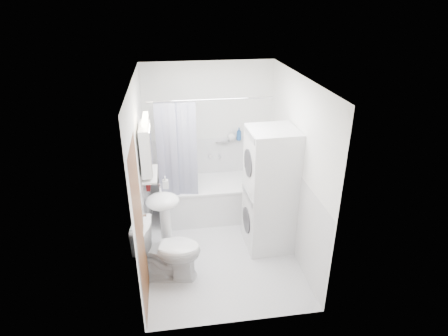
{
  "coord_description": "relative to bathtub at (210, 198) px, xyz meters",
  "views": [
    {
      "loc": [
        -0.59,
        -4.26,
        3.28
      ],
      "look_at": [
        0.07,
        0.15,
        1.2
      ],
      "focal_mm": 30.0,
      "sensor_mm": 36.0,
      "label": 1
    }
  ],
  "objects": [
    {
      "name": "door",
      "position": [
        -0.91,
        -1.47,
        0.67
      ],
      "size": [
        0.05,
        2.0,
        2.0
      ],
      "color": "brown",
      "rests_on": "ground"
    },
    {
      "name": "room_walls",
      "position": [
        0.04,
        -0.92,
        1.16
      ],
      "size": [
        2.6,
        2.6,
        2.6
      ],
      "color": "white",
      "rests_on": "ground"
    },
    {
      "name": "shampoo_a",
      "position": [
        0.39,
        0.32,
        0.9
      ],
      "size": [
        0.13,
        0.17,
        0.13
      ],
      "primitive_type": "imported",
      "color": "gray",
      "rests_on": "shower_caddy"
    },
    {
      "name": "floor",
      "position": [
        0.04,
        -0.92,
        -0.33
      ],
      "size": [
        2.6,
        2.6,
        0.0
      ],
      "primitive_type": "plane",
      "color": "silver",
      "rests_on": "ground"
    },
    {
      "name": "curtain_rod",
      "position": [
        -0.0,
        -0.31,
        1.67
      ],
      "size": [
        1.73,
        0.02,
        0.02
      ],
      "primitive_type": "cylinder",
      "rotation": [
        0.0,
        1.57,
        0.0
      ],
      "color": "silver",
      "rests_on": "room_walls"
    },
    {
      "name": "wainscot",
      "position": [
        0.04,
        -0.63,
        0.27
      ],
      "size": [
        1.98,
        2.58,
        2.58
      ],
      "color": "white",
      "rests_on": "ground"
    },
    {
      "name": "shampoo_b",
      "position": [
        0.51,
        0.32,
        0.87
      ],
      "size": [
        0.08,
        0.21,
        0.08
      ],
      "primitive_type": "imported",
      "color": "#214C86",
      "rests_on": "shower_caddy"
    },
    {
      "name": "bathtub",
      "position": [
        0.0,
        0.0,
        0.0
      ],
      "size": [
        1.55,
        0.73,
        0.59
      ],
      "color": "white",
      "rests_on": "ground"
    },
    {
      "name": "shelf_cup",
      "position": [
        -0.85,
        -0.7,
        0.94
      ],
      "size": [
        0.1,
        0.09,
        0.1
      ],
      "primitive_type": "imported",
      "color": "gray",
      "rests_on": "shelf"
    },
    {
      "name": "toilet",
      "position": [
        -0.68,
        -1.36,
        0.07
      ],
      "size": [
        0.88,
        0.57,
        0.8
      ],
      "primitive_type": "imported",
      "rotation": [
        0.0,
        0.0,
        1.42
      ],
      "color": "white",
      "rests_on": "ground"
    },
    {
      "name": "shelf_bottle",
      "position": [
        -0.85,
        -0.97,
        0.92
      ],
      "size": [
        0.07,
        0.18,
        0.07
      ],
      "primitive_type": "imported",
      "color": "gray",
      "rests_on": "shelf"
    },
    {
      "name": "shower_curtain",
      "position": [
        -0.49,
        -0.31,
        0.92
      ],
      "size": [
        0.55,
        0.02,
        1.45
      ],
      "color": "#151B4B",
      "rests_on": "curtain_rod"
    },
    {
      "name": "soap_pump",
      "position": [
        -0.67,
        -0.67,
        0.62
      ],
      "size": [
        0.08,
        0.17,
        0.08
      ],
      "primitive_type": "imported",
      "color": "gray",
      "rests_on": "sink"
    },
    {
      "name": "tub_spout",
      "position": [
        0.2,
        0.33,
        0.58
      ],
      "size": [
        0.04,
        0.12,
        0.04
      ],
      "primitive_type": "cylinder",
      "rotation": [
        1.57,
        0.0,
        0.0
      ],
      "color": "silver",
      "rests_on": "room_walls"
    },
    {
      "name": "towel",
      "position": [
        -0.9,
        -0.57,
        0.95
      ],
      "size": [
        0.07,
        0.31,
        0.74
      ],
      "color": "maroon",
      "rests_on": "room_walls"
    },
    {
      "name": "medicine_cabinet",
      "position": [
        -0.86,
        -0.82,
        1.24
      ],
      "size": [
        0.13,
        0.5,
        0.71
      ],
      "color": "white",
      "rests_on": "room_walls"
    },
    {
      "name": "sink",
      "position": [
        -0.71,
        -0.92,
        0.38
      ],
      "size": [
        0.44,
        0.37,
        1.04
      ],
      "color": "white",
      "rests_on": "ground"
    },
    {
      "name": "shelf",
      "position": [
        -0.85,
        -0.82,
        0.87
      ],
      "size": [
        0.18,
        0.54,
        0.02
      ],
      "primitive_type": "cube",
      "color": "silver",
      "rests_on": "room_walls"
    },
    {
      "name": "shower_caddy",
      "position": [
        0.25,
        0.32,
        0.82
      ],
      "size": [
        0.22,
        0.06,
        0.02
      ],
      "primitive_type": "cube",
      "color": "silver",
      "rests_on": "room_walls"
    },
    {
      "name": "washer_dryer",
      "position": [
        0.72,
        -0.88,
        0.55
      ],
      "size": [
        0.65,
        0.64,
        1.74
      ],
      "rotation": [
        0.0,
        0.0,
        0.04
      ],
      "color": "white",
      "rests_on": "ground"
    }
  ]
}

